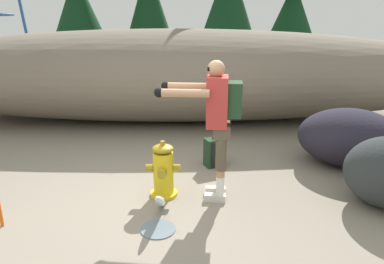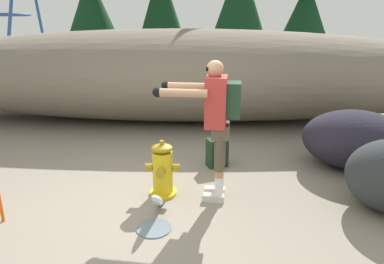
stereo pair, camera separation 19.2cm
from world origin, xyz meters
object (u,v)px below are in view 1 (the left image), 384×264
at_px(fire_hydrant, 164,171).
at_px(boulder_large, 349,137).
at_px(spare_backpack, 215,152).
at_px(utility_worker, 217,114).

relative_size(fire_hydrant, boulder_large, 0.48).
xyz_separation_m(fire_hydrant, spare_backpack, (0.71, 0.97, -0.12)).
bearing_deg(boulder_large, utility_worker, -152.48).
xyz_separation_m(utility_worker, boulder_large, (2.12, 1.11, -0.64)).
distance_m(utility_worker, boulder_large, 2.48).
bearing_deg(utility_worker, spare_backpack, -87.57).
distance_m(fire_hydrant, spare_backpack, 1.21).
height_order(fire_hydrant, spare_backpack, fire_hydrant).
xyz_separation_m(fire_hydrant, boulder_large, (2.78, 1.05, 0.11)).
bearing_deg(spare_backpack, utility_worker, 154.50).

